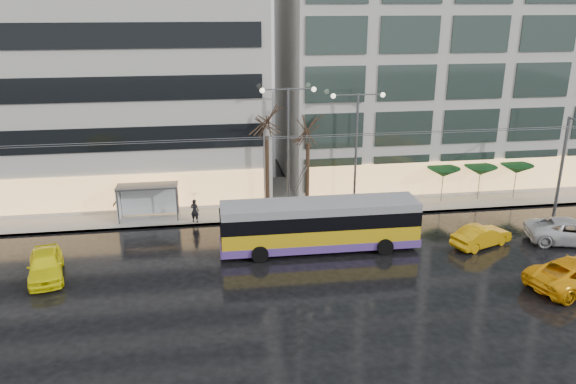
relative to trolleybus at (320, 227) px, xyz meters
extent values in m
plane|color=black|center=(-2.92, -3.93, -1.54)|extent=(140.00, 140.00, 0.00)
cube|color=gray|center=(-0.92, 10.07, -1.47)|extent=(80.00, 10.00, 0.15)
cube|color=slate|center=(-0.92, 5.12, -1.47)|extent=(80.00, 0.10, 0.15)
cube|color=#BBB9B3|center=(-18.92, 15.07, 9.61)|extent=(34.00, 14.00, 22.00)
cube|color=#BBB9B3|center=(16.08, 15.07, 11.11)|extent=(32.00, 14.00, 25.00)
cube|color=gold|center=(0.00, 0.00, -0.48)|extent=(12.20, 2.65, 1.52)
cube|color=#593A92|center=(0.00, 0.00, -0.98)|extent=(12.24, 2.69, 0.51)
cube|color=black|center=(0.00, 0.00, 0.64)|extent=(12.22, 2.67, 0.91)
cube|color=gray|center=(0.00, 0.00, 1.35)|extent=(12.20, 2.65, 0.51)
cube|color=black|center=(6.12, -0.06, 0.49)|extent=(0.08, 2.34, 1.32)
cube|color=black|center=(-6.12, 0.06, 0.49)|extent=(0.08, 2.34, 1.32)
cylinder|color=black|center=(3.87, 1.23, -1.04)|extent=(1.02, 0.36, 1.02)
cylinder|color=black|center=(3.85, -1.30, -1.04)|extent=(1.02, 0.36, 1.02)
cylinder|color=black|center=(-3.84, 1.30, -1.04)|extent=(1.02, 0.36, 1.02)
cylinder|color=black|center=(-3.87, -1.23, -1.04)|extent=(1.02, 0.36, 1.02)
cylinder|color=#595B60|center=(-1.01, 0.97, 2.82)|extent=(0.10, 3.78, 2.67)
cylinder|color=#595B60|center=(-1.00, 1.48, 2.82)|extent=(0.10, 3.78, 2.67)
cylinder|color=#595B60|center=(19.08, 4.57, 1.96)|extent=(0.24, 0.24, 7.00)
cylinder|color=#595B60|center=(-1.92, 1.82, 5.26)|extent=(42.00, 0.04, 0.04)
cylinder|color=#595B60|center=(-1.92, 2.32, 5.26)|extent=(42.00, 0.04, 0.04)
cube|color=#595B60|center=(-10.92, 6.57, 1.06)|extent=(4.20, 1.60, 0.12)
cube|color=silver|center=(-10.92, 7.27, -0.19)|extent=(4.00, 0.05, 2.20)
cube|color=white|center=(-12.97, 6.57, -0.19)|extent=(0.10, 1.40, 2.20)
cylinder|color=#595B60|center=(-12.92, 5.87, -0.19)|extent=(0.10, 0.10, 2.40)
cylinder|color=#595B60|center=(-12.92, 7.27, -0.19)|extent=(0.10, 0.10, 2.40)
cylinder|color=#595B60|center=(-8.92, 5.87, -0.19)|extent=(0.10, 0.10, 2.40)
cylinder|color=#595B60|center=(-8.92, 7.27, -0.19)|extent=(0.10, 0.10, 2.40)
cylinder|color=#595B60|center=(-0.92, 6.87, 3.11)|extent=(0.18, 0.18, 9.00)
cylinder|color=#595B60|center=(-1.82, 6.87, 7.51)|extent=(1.80, 0.10, 0.10)
cylinder|color=#595B60|center=(-0.02, 6.87, 7.51)|extent=(1.80, 0.10, 0.10)
sphere|color=#FFF2CC|center=(-2.72, 6.87, 7.46)|extent=(0.36, 0.36, 0.36)
sphere|color=#FFF2CC|center=(0.88, 6.87, 7.46)|extent=(0.36, 0.36, 0.36)
cylinder|color=#595B60|center=(4.08, 6.87, 2.86)|extent=(0.18, 0.18, 8.50)
cylinder|color=#595B60|center=(3.18, 6.87, 7.01)|extent=(1.80, 0.10, 0.10)
cylinder|color=#595B60|center=(4.98, 6.87, 7.01)|extent=(1.80, 0.10, 0.10)
sphere|color=#FFF2CC|center=(2.28, 6.87, 6.96)|extent=(0.36, 0.36, 0.36)
sphere|color=#FFF2CC|center=(5.88, 6.87, 6.96)|extent=(0.36, 0.36, 0.36)
cylinder|color=black|center=(-2.42, 7.07, 1.41)|extent=(0.28, 0.28, 5.60)
cylinder|color=black|center=(0.58, 7.27, 1.06)|extent=(0.28, 0.28, 4.90)
cylinder|color=#595B60|center=(11.08, 7.07, -0.29)|extent=(0.06, 0.06, 2.20)
cone|color=#103E18|center=(11.08, 7.07, 0.91)|extent=(2.50, 2.50, 0.70)
cylinder|color=#595B60|center=(14.08, 7.07, -0.29)|extent=(0.06, 0.06, 2.20)
cone|color=#103E18|center=(14.08, 7.07, 0.91)|extent=(2.50, 2.50, 0.70)
cylinder|color=#595B60|center=(17.08, 7.07, -0.29)|extent=(0.06, 0.06, 2.20)
cone|color=#103E18|center=(17.08, 7.07, 0.91)|extent=(2.50, 2.50, 0.70)
imported|color=#FFF70D|center=(-15.98, -1.39, -0.77)|extent=(2.76, 4.84, 1.55)
imported|color=#DE9D0B|center=(10.28, -1.03, -0.86)|extent=(4.39, 2.88, 1.37)
imported|color=silver|center=(16.27, -1.39, -0.77)|extent=(6.07, 3.95, 1.55)
imported|color=black|center=(-7.72, 5.47, -0.55)|extent=(0.72, 0.60, 1.68)
imported|color=#FB538D|center=(-7.72, 5.47, 0.36)|extent=(1.25, 1.26, 0.88)
imported|color=black|center=(-8.30, 8.33, -0.46)|extent=(0.99, 0.81, 1.87)
imported|color=black|center=(-12.98, 7.92, -0.44)|extent=(1.36, 0.96, 1.91)
imported|color=black|center=(-12.98, 7.92, 0.36)|extent=(0.98, 0.98, 0.72)
camera|label=1|loc=(-6.79, -31.58, 13.24)|focal=35.00mm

